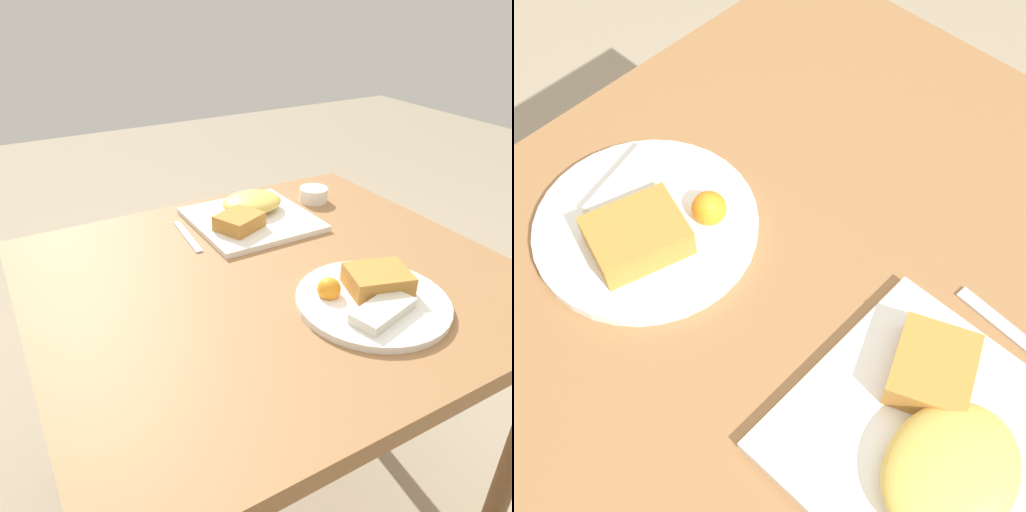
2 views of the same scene
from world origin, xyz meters
The scene contains 6 objects.
ground_plane centered at (0.00, 0.00, 0.00)m, with size 8.00×8.00×0.00m, color gray.
dining_table centered at (0.00, 0.00, 0.63)m, with size 0.96×0.86×0.72m.
plate_square_near centered at (-0.08, -0.25, 0.74)m, with size 0.28×0.28×0.06m.
plate_oval_far centered at (-0.10, 0.18, 0.74)m, with size 0.28×0.28×0.05m.
sauce_ramekin centered at (-0.29, -0.27, 0.74)m, with size 0.08×0.08×0.04m.
butter_knife centered at (0.09, -0.24, 0.72)m, with size 0.03×0.17×0.00m.
Camera 1 is at (0.46, 0.74, 1.25)m, focal length 35.00 mm.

